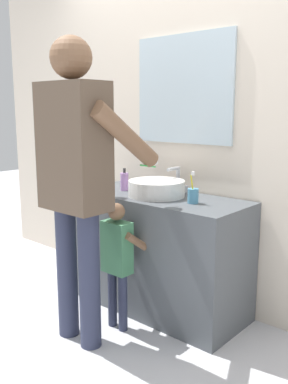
% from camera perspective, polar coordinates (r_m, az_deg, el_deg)
% --- Properties ---
extents(ground_plane, '(14.00, 14.00, 0.00)m').
position_cam_1_polar(ground_plane, '(3.00, -1.99, -17.01)').
color(ground_plane, silver).
extents(back_wall, '(4.40, 0.10, 2.70)m').
position_cam_1_polar(back_wall, '(3.12, 5.81, 9.96)').
color(back_wall, beige).
rests_on(back_wall, ground).
extents(vanity_cabinet, '(1.27, 0.54, 0.82)m').
position_cam_1_polar(vanity_cabinet, '(3.04, 1.89, -8.13)').
color(vanity_cabinet, '#4C5156').
rests_on(vanity_cabinet, ground).
extents(sink_basin, '(0.39, 0.39, 0.11)m').
position_cam_1_polar(sink_basin, '(2.90, 1.70, 0.54)').
color(sink_basin, silver).
rests_on(sink_basin, vanity_cabinet).
extents(faucet, '(0.18, 0.14, 0.18)m').
position_cam_1_polar(faucet, '(3.08, 4.48, 1.58)').
color(faucet, '#B7BABF').
rests_on(faucet, vanity_cabinet).
extents(toothbrush_cup, '(0.07, 0.07, 0.21)m').
position_cam_1_polar(toothbrush_cup, '(2.70, 6.64, -0.46)').
color(toothbrush_cup, '#4C8EB2').
rests_on(toothbrush_cup, vanity_cabinet).
extents(soap_bottle, '(0.06, 0.06, 0.16)m').
position_cam_1_polar(soap_bottle, '(3.11, -2.66, 1.45)').
color(soap_bottle, '#B27FC6').
rests_on(soap_bottle, vanity_cabinet).
extents(child_toddler, '(0.26, 0.26, 0.84)m').
position_cam_1_polar(child_toddler, '(2.73, -3.55, -8.43)').
color(child_toddler, '#2D334C').
rests_on(child_toddler, ground).
extents(adult_parent, '(0.56, 0.59, 1.81)m').
position_cam_1_polar(adult_parent, '(2.48, -9.05, 3.44)').
color(adult_parent, '#2D334C').
rests_on(adult_parent, ground).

